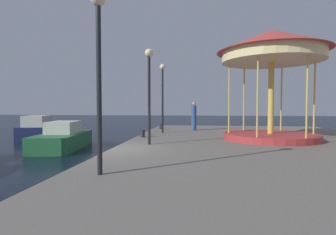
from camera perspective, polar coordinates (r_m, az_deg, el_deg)
name	(u,v)px	position (r m, az deg, el deg)	size (l,w,h in m)	color
ground_plane	(112,169)	(10.76, -12.15, -10.82)	(120.00, 120.00, 0.00)	black
quay_dock	(281,163)	(10.53, 23.29, -9.03)	(12.77, 25.57, 0.80)	slate
motorboat_green	(63,138)	(16.46, -21.87, -4.21)	(2.76, 5.06, 1.58)	#236638
motorboat_navy	(41,129)	(22.60, -25.87, -2.35)	(3.07, 4.97, 1.76)	#19214C
carousel	(272,58)	(14.25, 21.60, 12.02)	(5.38, 5.38, 5.42)	#B23333
lamp_post_near_edge	(99,50)	(6.65, -14.85, 13.91)	(0.36, 0.36, 4.39)	black
lamp_post_mid_promenade	(149,79)	(11.44, -4.13, 8.37)	(0.36, 0.36, 4.13)	black
lamp_post_far_end	(163,86)	(16.50, -1.20, 6.91)	(0.36, 0.36, 4.30)	black
bollard_center	(143,133)	(14.18, -5.54, -3.47)	(0.24, 0.24, 0.40)	#2D2D33
bollard_south	(161,126)	(19.00, -1.56, -1.95)	(0.24, 0.24, 0.40)	#2D2D33
person_far_corner	(194,117)	(18.25, 5.65, 0.12)	(0.34, 0.34, 1.95)	#2D4C8C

